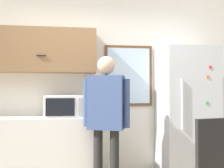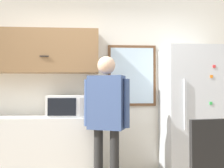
{
  "view_description": "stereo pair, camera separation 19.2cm",
  "coord_description": "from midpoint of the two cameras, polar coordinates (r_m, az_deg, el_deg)",
  "views": [
    {
      "loc": [
        -0.18,
        -2.0,
        1.23
      ],
      "look_at": [
        0.21,
        0.94,
        1.31
      ],
      "focal_mm": 40.0,
      "sensor_mm": 36.0,
      "label": 1
    },
    {
      "loc": [
        0.02,
        -2.02,
        1.23
      ],
      "look_at": [
        0.21,
        0.94,
        1.31
      ],
      "focal_mm": 40.0,
      "sensor_mm": 36.0,
      "label": 2
    }
  ],
  "objects": [
    {
      "name": "person",
      "position": [
        3.0,
        -3.17,
        -5.96
      ],
      "size": [
        0.54,
        0.36,
        1.65
      ],
      "rotation": [
        0.0,
        0.0,
        -0.36
      ],
      "color": "black",
      "rests_on": "ground_plane"
    },
    {
      "name": "microwave",
      "position": [
        3.44,
        -12.31,
        -4.95
      ],
      "size": [
        0.51,
        0.42,
        0.29
      ],
      "color": "white",
      "rests_on": "counter"
    },
    {
      "name": "counter",
      "position": [
        3.67,
        -23.67,
        -13.88
      ],
      "size": [
        2.25,
        0.56,
        0.88
      ],
      "color": "silver",
      "rests_on": "ground_plane"
    },
    {
      "name": "upper_cabinets",
      "position": [
        3.74,
        -22.93,
        7.14
      ],
      "size": [
        2.25,
        0.34,
        0.61
      ],
      "color": "olive"
    },
    {
      "name": "refrigerator",
      "position": [
        3.69,
        15.2,
        -6.41
      ],
      "size": [
        0.74,
        0.67,
        1.83
      ],
      "color": "silver",
      "rests_on": "ground_plane"
    },
    {
      "name": "window",
      "position": [
        3.77,
        2.32,
        1.91
      ],
      "size": [
        0.72,
        0.05,
        0.91
      ],
      "color": "brown"
    },
    {
      "name": "back_wall",
      "position": [
        3.75,
        -6.16,
        0.25
      ],
      "size": [
        6.0,
        0.06,
        2.7
      ],
      "color": "silver",
      "rests_on": "ground_plane"
    }
  ]
}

